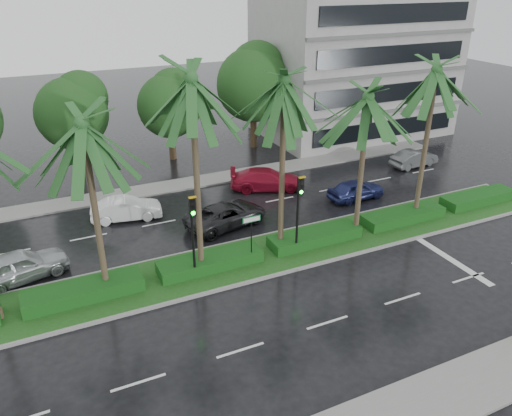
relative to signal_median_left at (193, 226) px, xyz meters
name	(u,v)px	position (x,y,z in m)	size (l,w,h in m)	color
ground	(274,265)	(4.00, -0.30, -3.00)	(120.00, 120.00, 0.00)	black
near_sidewalk	(412,410)	(4.00, -10.50, -2.94)	(40.00, 2.40, 0.12)	gray
far_sidewalk	(196,182)	(4.00, 11.70, -2.94)	(40.00, 2.00, 0.12)	gray
median	(265,255)	(4.00, 0.70, -2.92)	(36.00, 4.00, 0.15)	gray
hedge	(265,249)	(4.00, 0.70, -2.55)	(35.20, 1.40, 0.60)	#123F13
lane_markings	(329,256)	(7.04, -0.73, -2.99)	(34.00, 13.06, 0.01)	silver
palm_row	(241,108)	(2.75, 0.72, 4.92)	(26.30, 4.20, 10.08)	#493C2A
signal_median_left	(193,226)	(0.00, 0.00, 0.00)	(0.34, 0.42, 4.36)	black
signal_median_right	(299,204)	(5.50, 0.00, 0.00)	(0.34, 0.42, 4.36)	black
street_sign	(252,228)	(3.00, 0.18, -0.87)	(0.95, 0.09, 2.60)	black
bg_trees	(172,95)	(4.30, 17.29, 1.97)	(33.25, 5.93, 8.56)	#3B2A1A
building	(354,64)	(21.00, 17.70, 3.00)	(16.00, 10.00, 12.00)	gray
car_silver	(20,266)	(-7.50, 3.70, -2.24)	(4.45, 1.79, 1.52)	#B2B6BA
car_white	(126,209)	(-1.55, 8.06, -2.33)	(4.08, 1.42, 1.34)	white
car_darkgrey	(226,215)	(3.50, 4.80, -2.31)	(4.92, 2.27, 1.37)	#242326
car_red	(267,179)	(8.00, 8.61, -2.29)	(4.90, 1.99, 1.42)	maroon
car_blue	(356,189)	(12.50, 4.72, -2.35)	(3.82, 1.54, 1.30)	navy
car_grey	(414,158)	(20.00, 7.82, -2.36)	(3.86, 1.35, 1.27)	#505254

